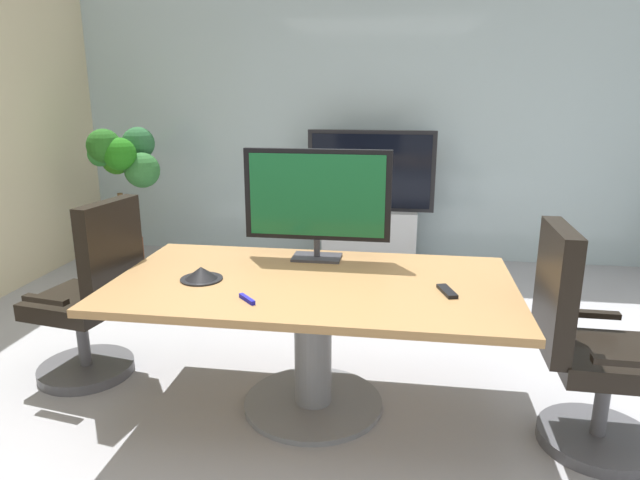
% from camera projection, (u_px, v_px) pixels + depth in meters
% --- Properties ---
extents(ground_plane, '(6.93, 6.93, 0.00)m').
position_uv_depth(ground_plane, '(330.00, 393.00, 3.22)').
color(ground_plane, '#99999E').
extents(wall_back_glass_partition, '(5.93, 0.10, 2.94)m').
position_uv_depth(wall_back_glass_partition, '(369.00, 111.00, 5.53)').
color(wall_back_glass_partition, '#9EB2B7').
rests_on(wall_back_glass_partition, ground).
extents(conference_table, '(2.06, 1.12, 0.73)m').
position_uv_depth(conference_table, '(313.00, 313.00, 2.96)').
color(conference_table, olive).
rests_on(conference_table, ground).
extents(office_chair_left, '(0.63, 0.61, 1.09)m').
position_uv_depth(office_chair_left, '(92.00, 306.00, 3.30)').
color(office_chair_left, '#4C4C51').
rests_on(office_chair_left, ground).
extents(office_chair_right, '(0.60, 0.57, 1.09)m').
position_uv_depth(office_chair_right, '(586.00, 358.00, 2.66)').
color(office_chair_right, '#4C4C51').
rests_on(office_chair_right, ground).
extents(tv_monitor, '(0.84, 0.18, 0.64)m').
position_uv_depth(tv_monitor, '(317.00, 198.00, 3.19)').
color(tv_monitor, '#333338').
rests_on(tv_monitor, conference_table).
extents(wall_display_unit, '(1.20, 0.36, 1.31)m').
position_uv_depth(wall_display_unit, '(370.00, 221.00, 5.45)').
color(wall_display_unit, '#B7BABC').
rests_on(wall_display_unit, ground).
extents(potted_plant, '(0.67, 0.62, 1.34)m').
position_uv_depth(potted_plant, '(124.00, 175.00, 5.20)').
color(potted_plant, brown).
rests_on(potted_plant, ground).
extents(conference_phone, '(0.22, 0.22, 0.07)m').
position_uv_depth(conference_phone, '(201.00, 274.00, 2.91)').
color(conference_phone, black).
rests_on(conference_phone, conference_table).
extents(remote_control, '(0.10, 0.18, 0.02)m').
position_uv_depth(remote_control, '(447.00, 291.00, 2.73)').
color(remote_control, black).
rests_on(remote_control, conference_table).
extents(whiteboard_marker, '(0.10, 0.11, 0.02)m').
position_uv_depth(whiteboard_marker, '(247.00, 299.00, 2.63)').
color(whiteboard_marker, '#1919A5').
rests_on(whiteboard_marker, conference_table).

